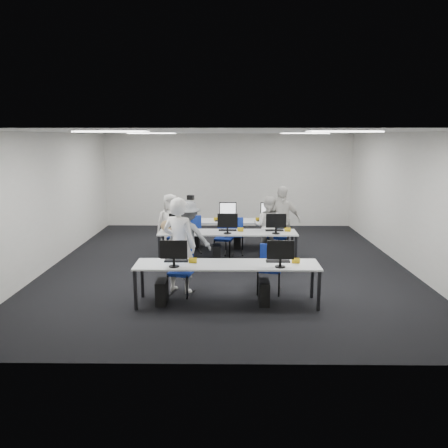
{
  "coord_description": "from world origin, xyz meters",
  "views": [
    {
      "loc": [
        0.03,
        -9.69,
        2.9
      ],
      "look_at": [
        -0.08,
        -0.22,
        1.0
      ],
      "focal_mm": 35.0,
      "sensor_mm": 36.0,
      "label": 1
    }
  ],
  "objects_px": {
    "desk_front": "(227,267)",
    "chair_0": "(181,281)",
    "desk_mid": "(228,234)",
    "student_2": "(171,224)",
    "chair_7": "(276,244)",
    "student_0": "(179,245)",
    "student_1": "(268,226)",
    "photographer": "(188,237)",
    "chair_6": "(234,242)",
    "chair_1": "(269,277)",
    "chair_5": "(191,240)",
    "chair_2": "(178,244)",
    "chair_4": "(277,244)",
    "chair_3": "(224,245)",
    "student_3": "(281,221)"
  },
  "relations": [
    {
      "from": "desk_mid",
      "to": "chair_6",
      "type": "height_order",
      "value": "chair_6"
    },
    {
      "from": "desk_front",
      "to": "chair_0",
      "type": "height_order",
      "value": "chair_0"
    },
    {
      "from": "chair_5",
      "to": "chair_0",
      "type": "bearing_deg",
      "value": -101.59
    },
    {
      "from": "chair_3",
      "to": "student_0",
      "type": "distance_m",
      "value": 2.75
    },
    {
      "from": "chair_4",
      "to": "chair_7",
      "type": "relative_size",
      "value": 1.15
    },
    {
      "from": "desk_front",
      "to": "photographer",
      "type": "distance_m",
      "value": 2.08
    },
    {
      "from": "student_0",
      "to": "photographer",
      "type": "xyz_separation_m",
      "value": [
        0.04,
        1.3,
        -0.13
      ]
    },
    {
      "from": "student_2",
      "to": "chair_6",
      "type": "bearing_deg",
      "value": -17.44
    },
    {
      "from": "chair_1",
      "to": "student_2",
      "type": "relative_size",
      "value": 0.59
    },
    {
      "from": "chair_0",
      "to": "chair_7",
      "type": "bearing_deg",
      "value": 67.07
    },
    {
      "from": "chair_3",
      "to": "student_0",
      "type": "height_order",
      "value": "student_0"
    },
    {
      "from": "chair_0",
      "to": "chair_5",
      "type": "bearing_deg",
      "value": 104.16
    },
    {
      "from": "chair_7",
      "to": "student_0",
      "type": "relative_size",
      "value": 0.47
    },
    {
      "from": "chair_5",
      "to": "student_2",
      "type": "xyz_separation_m",
      "value": [
        -0.5,
        -0.1,
        0.44
      ]
    },
    {
      "from": "student_1",
      "to": "chair_0",
      "type": "bearing_deg",
      "value": 75.14
    },
    {
      "from": "chair_2",
      "to": "student_0",
      "type": "relative_size",
      "value": 0.52
    },
    {
      "from": "chair_4",
      "to": "student_2",
      "type": "height_order",
      "value": "student_2"
    },
    {
      "from": "desk_front",
      "to": "chair_5",
      "type": "relative_size",
      "value": 3.27
    },
    {
      "from": "chair_1",
      "to": "student_2",
      "type": "distance_m",
      "value": 3.61
    },
    {
      "from": "chair_3",
      "to": "student_3",
      "type": "height_order",
      "value": "student_3"
    },
    {
      "from": "desk_front",
      "to": "student_3",
      "type": "xyz_separation_m",
      "value": [
        1.31,
        3.25,
        0.18
      ]
    },
    {
      "from": "chair_3",
      "to": "chair_6",
      "type": "bearing_deg",
      "value": 53.99
    },
    {
      "from": "student_0",
      "to": "chair_4",
      "type": "bearing_deg",
      "value": -106.92
    },
    {
      "from": "chair_7",
      "to": "student_1",
      "type": "xyz_separation_m",
      "value": [
        -0.24,
        -0.17,
        0.48
      ]
    },
    {
      "from": "chair_2",
      "to": "chair_3",
      "type": "xyz_separation_m",
      "value": [
        1.14,
        0.04,
        -0.03
      ]
    },
    {
      "from": "desk_front",
      "to": "desk_mid",
      "type": "xyz_separation_m",
      "value": [
        0.0,
        2.6,
        0.0
      ]
    },
    {
      "from": "desk_front",
      "to": "chair_3",
      "type": "distance_m",
      "value": 3.18
    },
    {
      "from": "desk_front",
      "to": "chair_3",
      "type": "xyz_separation_m",
      "value": [
        -0.09,
        3.15,
        -0.41
      ]
    },
    {
      "from": "chair_3",
      "to": "chair_6",
      "type": "relative_size",
      "value": 0.89
    },
    {
      "from": "chair_3",
      "to": "chair_7",
      "type": "xyz_separation_m",
      "value": [
        1.31,
        0.2,
        -0.0
      ]
    },
    {
      "from": "chair_0",
      "to": "student_2",
      "type": "xyz_separation_m",
      "value": [
        -0.57,
        2.96,
        0.49
      ]
    },
    {
      "from": "desk_mid",
      "to": "photographer",
      "type": "height_order",
      "value": "photographer"
    },
    {
      "from": "student_1",
      "to": "chair_5",
      "type": "bearing_deg",
      "value": 9.21
    },
    {
      "from": "chair_0",
      "to": "student_0",
      "type": "distance_m",
      "value": 0.66
    },
    {
      "from": "desk_front",
      "to": "chair_6",
      "type": "bearing_deg",
      "value": 87.27
    },
    {
      "from": "student_3",
      "to": "photographer",
      "type": "relative_size",
      "value": 1.11
    },
    {
      "from": "desk_mid",
      "to": "chair_1",
      "type": "bearing_deg",
      "value": -67.94
    },
    {
      "from": "student_1",
      "to": "student_3",
      "type": "xyz_separation_m",
      "value": [
        0.32,
        0.07,
        0.12
      ]
    },
    {
      "from": "chair_2",
      "to": "chair_0",
      "type": "bearing_deg",
      "value": -79.14
    },
    {
      "from": "chair_1",
      "to": "photographer",
      "type": "relative_size",
      "value": 0.57
    },
    {
      "from": "student_2",
      "to": "photographer",
      "type": "height_order",
      "value": "photographer"
    },
    {
      "from": "chair_7",
      "to": "student_1",
      "type": "height_order",
      "value": "student_1"
    },
    {
      "from": "student_0",
      "to": "student_3",
      "type": "bearing_deg",
      "value": -107.37
    },
    {
      "from": "desk_front",
      "to": "chair_5",
      "type": "xyz_separation_m",
      "value": [
        -0.93,
        3.52,
        -0.37
      ]
    },
    {
      "from": "desk_front",
      "to": "desk_mid",
      "type": "bearing_deg",
      "value": 90.0
    },
    {
      "from": "student_1",
      "to": "student_2",
      "type": "bearing_deg",
      "value": 13.66
    },
    {
      "from": "chair_0",
      "to": "student_2",
      "type": "distance_m",
      "value": 3.06
    },
    {
      "from": "chair_2",
      "to": "chair_4",
      "type": "xyz_separation_m",
      "value": [
        2.45,
        0.08,
        0.01
      ]
    },
    {
      "from": "desk_front",
      "to": "student_2",
      "type": "bearing_deg",
      "value": 112.71
    },
    {
      "from": "student_1",
      "to": "chair_6",
      "type": "bearing_deg",
      "value": 6.08
    }
  ]
}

